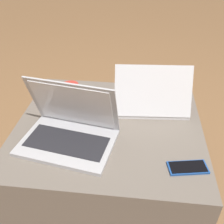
# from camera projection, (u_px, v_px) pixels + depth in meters

# --- Properties ---
(ground_plane) EXTENTS (14.00, 14.00, 0.00)m
(ground_plane) POSITION_uv_depth(u_px,v_px,m) (109.00, 190.00, 1.42)
(ground_plane) COLOR olive
(ottoman) EXTENTS (0.81, 0.75, 0.46)m
(ottoman) POSITION_uv_depth(u_px,v_px,m) (109.00, 160.00, 1.29)
(ottoman) COLOR #3D3832
(ottoman) RESTS_ON ground_plane
(laptop_near) EXTENTS (0.40, 0.31, 0.26)m
(laptop_near) POSITION_uv_depth(u_px,v_px,m) (70.00, 129.00, 1.04)
(laptop_near) COLOR #B7B7BC
(laptop_near) RESTS_ON ottoman
(laptop_far) EXTENTS (0.36, 0.26, 0.23)m
(laptop_far) POSITION_uv_depth(u_px,v_px,m) (151.00, 100.00, 1.23)
(laptop_far) COLOR silver
(laptop_far) RESTS_ON ottoman
(cell_phone) EXTENTS (0.15, 0.09, 0.01)m
(cell_phone) POSITION_uv_depth(u_px,v_px,m) (188.00, 167.00, 0.94)
(cell_phone) COLOR #1E4C9E
(cell_phone) RESTS_ON ottoman
(backpack) EXTENTS (0.33, 0.26, 0.46)m
(backpack) POSITION_uv_depth(u_px,v_px,m) (146.00, 113.00, 1.69)
(backpack) COLOR #23234C
(backpack) RESTS_ON ground_plane
(coffee_mug) EXTENTS (0.12, 0.08, 0.09)m
(coffee_mug) POSITION_uv_depth(u_px,v_px,m) (72.00, 92.00, 1.29)
(coffee_mug) COLOR red
(coffee_mug) RESTS_ON ottoman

